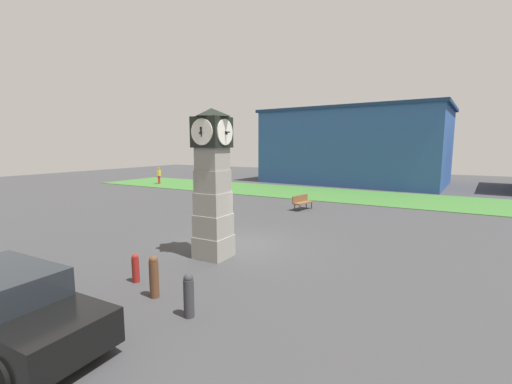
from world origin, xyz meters
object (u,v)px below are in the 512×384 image
bollard_mid_row (154,276)px  bollard_near_tower (189,295)px  clock_tower (213,185)px  car_by_building (8,307)px  bench (302,201)px  pedestrian_near_bench (159,175)px  bollard_far_row (136,268)px

bollard_mid_row → bollard_near_tower: bearing=-13.6°
bollard_near_tower → bollard_mid_row: bearing=166.4°
clock_tower → car_by_building: size_ratio=1.17×
bench → pedestrian_near_bench: size_ratio=0.97×
bollard_mid_row → car_by_building: car_by_building is taller
clock_tower → pedestrian_near_bench: bearing=139.6°
bench → pedestrian_near_bench: pedestrian_near_bench is taller
clock_tower → bollard_far_row: 3.76m
bollard_mid_row → bench: bollard_mid_row is taller
clock_tower → bench: 10.46m
bollard_near_tower → car_by_building: bearing=-132.4°
clock_tower → bollard_mid_row: clock_tower is taller
clock_tower → pedestrian_near_bench: (-19.06, 16.21, -1.62)m
bollard_near_tower → bench: (-2.81, 14.05, -0.02)m
clock_tower → bollard_mid_row: 4.06m
bollard_near_tower → bollard_mid_row: size_ratio=0.93×
bollard_far_row → pedestrian_near_bench: pedestrian_near_bench is taller
clock_tower → bench: size_ratio=3.15×
bench → bollard_mid_row: bearing=-84.5°
bench → pedestrian_near_bench: (-18.36, 5.98, 0.47)m
car_by_building → bollard_far_row: bearing=95.3°
car_by_building → bollard_near_tower: bearing=47.6°
clock_tower → bollard_near_tower: clock_tower is taller
bollard_near_tower → pedestrian_near_bench: bearing=136.6°
pedestrian_near_bench → bollard_far_row: bearing=-46.2°
clock_tower → car_by_building: 6.74m
bollard_mid_row → bollard_far_row: bearing=159.3°
bollard_mid_row → car_by_building: 3.16m
bollard_near_tower → bench: size_ratio=0.64×
bench → car_by_building: bearing=-88.7°
bollard_near_tower → car_by_building: 3.60m
clock_tower → bollard_mid_row: (0.61, -3.47, -2.03)m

